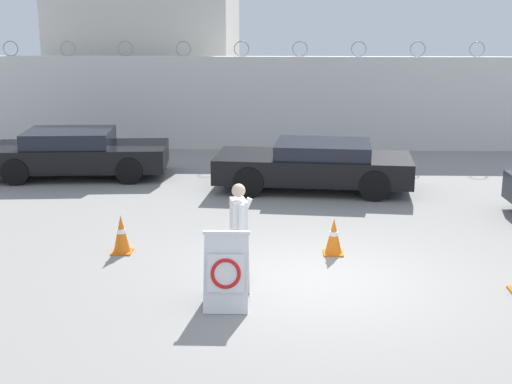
% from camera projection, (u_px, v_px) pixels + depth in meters
% --- Properties ---
extents(ground_plane, '(90.00, 90.00, 0.00)m').
position_uv_depth(ground_plane, '(317.00, 281.00, 11.34)').
color(ground_plane, gray).
extents(perimeter_wall, '(36.00, 0.30, 3.30)m').
position_uv_depth(perimeter_wall, '(299.00, 103.00, 21.79)').
color(perimeter_wall, silver).
rests_on(perimeter_wall, ground_plane).
extents(building_block, '(6.06, 7.91, 5.41)m').
position_uv_depth(building_block, '(154.00, 51.00, 26.94)').
color(building_block, beige).
rests_on(building_block, ground_plane).
extents(barricade_sign, '(0.68, 0.79, 1.12)m').
position_uv_depth(barricade_sign, '(227.00, 269.00, 10.26)').
color(barricade_sign, white).
rests_on(barricade_sign, ground_plane).
extents(security_guard, '(0.36, 0.64, 1.63)m').
position_uv_depth(security_guard, '(239.00, 230.00, 10.95)').
color(security_guard, '#232838').
rests_on(security_guard, ground_plane).
extents(traffic_cone_near, '(0.35, 0.35, 0.69)m').
position_uv_depth(traffic_cone_near, '(121.00, 234.00, 12.58)').
color(traffic_cone_near, orange).
rests_on(traffic_cone_near, ground_plane).
extents(traffic_cone_mid, '(0.35, 0.35, 0.65)m').
position_uv_depth(traffic_cone_mid, '(334.00, 236.00, 12.51)').
color(traffic_cone_mid, orange).
rests_on(traffic_cone_mid, ground_plane).
extents(parked_car_front_coupe, '(4.62, 2.28, 1.21)m').
position_uv_depth(parked_car_front_coupe, '(77.00, 153.00, 18.36)').
color(parked_car_front_coupe, black).
rests_on(parked_car_front_coupe, ground_plane).
extents(parked_car_rear_sedan, '(4.78, 2.32, 1.16)m').
position_uv_depth(parked_car_rear_sedan, '(315.00, 165.00, 16.98)').
color(parked_car_rear_sedan, black).
rests_on(parked_car_rear_sedan, ground_plane).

